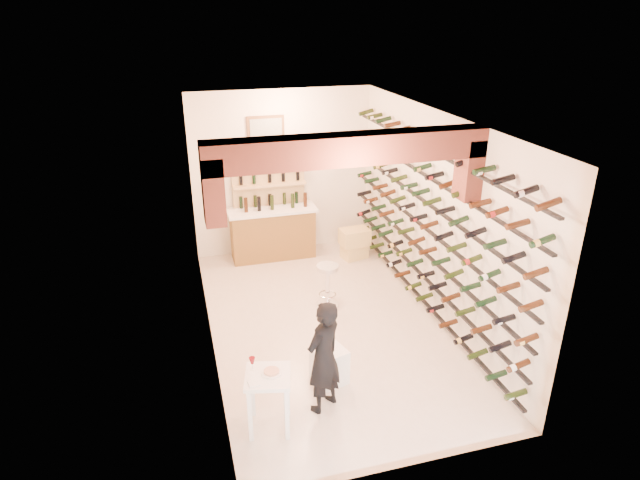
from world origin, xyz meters
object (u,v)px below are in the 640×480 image
at_px(wine_rack, 422,222).
at_px(back_counter, 273,232).
at_px(person, 324,357).
at_px(crate_lower, 354,251).
at_px(tasting_table, 268,384).
at_px(white_stool, 329,365).
at_px(chrome_barstool, 328,283).

distance_m(wine_rack, back_counter, 3.38).
height_order(person, crate_lower, person).
height_order(tasting_table, white_stool, tasting_table).
relative_size(wine_rack, crate_lower, 12.10).
height_order(person, chrome_barstool, person).
height_order(back_counter, tasting_table, back_counter).
height_order(tasting_table, crate_lower, tasting_table).
distance_m(wine_rack, person, 2.90).
xyz_separation_m(back_counter, white_stool, (-0.04, -4.03, -0.29)).
xyz_separation_m(chrome_barstool, crate_lower, (1.04, 1.65, -0.29)).
xyz_separation_m(wine_rack, tasting_table, (-2.79, -2.00, -0.94)).
distance_m(white_stool, person, 0.71).
height_order(back_counter, chrome_barstool, back_counter).
bearing_deg(crate_lower, wine_rack, -82.01).
height_order(wine_rack, person, wine_rack).
xyz_separation_m(white_stool, chrome_barstool, (0.53, 1.90, 0.18)).
distance_m(white_stool, crate_lower, 3.88).
relative_size(white_stool, crate_lower, 1.04).
relative_size(chrome_barstool, crate_lower, 1.57).
distance_m(chrome_barstool, crate_lower, 1.97).
relative_size(back_counter, crate_lower, 3.61).
xyz_separation_m(white_stool, person, (-0.21, -0.46, 0.49)).
bearing_deg(person, back_counter, -127.56).
bearing_deg(chrome_barstool, person, -107.54).
bearing_deg(person, tasting_table, -21.62).
xyz_separation_m(person, crate_lower, (1.78, 4.00, -0.60)).
bearing_deg(wine_rack, back_counter, 124.66).
xyz_separation_m(back_counter, chrome_barstool, (0.49, -2.13, -0.10)).
bearing_deg(person, wine_rack, -172.91).
xyz_separation_m(wine_rack, back_counter, (-1.83, 2.65, -1.02)).
bearing_deg(person, crate_lower, -148.32).
bearing_deg(chrome_barstool, crate_lower, 57.78).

